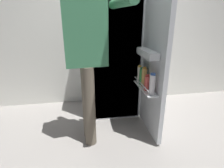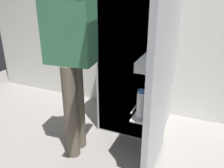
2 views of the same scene
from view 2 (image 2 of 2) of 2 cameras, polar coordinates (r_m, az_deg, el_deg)
name	(u,v)px [view 2 (image 2 of 2)]	position (r m, az deg, el deg)	size (l,w,h in m)	color
ground_plane	(117,151)	(2.39, 1.28, -15.31)	(5.42, 5.42, 0.00)	gray
kitchen_wall	(151,1)	(2.78, 9.18, 18.62)	(4.40, 0.10, 2.56)	silver
refrigerator	(140,54)	(2.46, 6.56, 6.95)	(0.71, 1.28, 1.62)	silver
person	(71,42)	(1.97, -9.53, 9.74)	(0.58, 0.69, 1.73)	#665B4C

